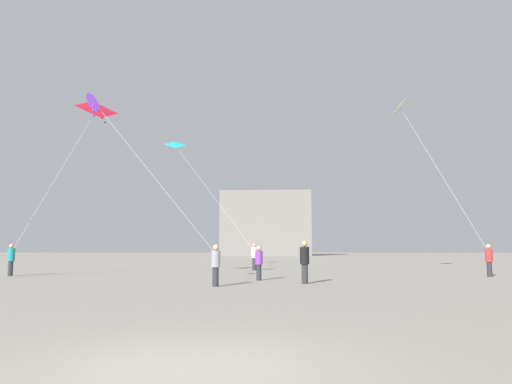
# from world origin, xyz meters

# --- Properties ---
(ground_plane) EXTENTS (300.00, 300.00, 0.00)m
(ground_plane) POSITION_xyz_m (0.00, 0.00, 0.00)
(ground_plane) COLOR #9E9689
(person_in_black) EXTENTS (0.41, 0.41, 1.86)m
(person_in_black) POSITION_xyz_m (2.35, 15.30, 1.02)
(person_in_black) COLOR #2D2D33
(person_in_black) RESTS_ON ground_plane
(person_in_white) EXTENTS (0.40, 0.40, 1.85)m
(person_in_white) POSITION_xyz_m (-0.41, 27.81, 1.01)
(person_in_white) COLOR #2D2D33
(person_in_white) RESTS_ON ground_plane
(person_in_grey) EXTENTS (0.37, 0.37, 1.69)m
(person_in_grey) POSITION_xyz_m (-1.32, 13.61, 0.93)
(person_in_grey) COLOR #2D2D33
(person_in_grey) RESTS_ON ground_plane
(person_in_red) EXTENTS (0.38, 0.38, 1.75)m
(person_in_red) POSITION_xyz_m (12.50, 20.85, 0.96)
(person_in_red) COLOR #2D2D33
(person_in_red) RESTS_ON ground_plane
(person_in_teal) EXTENTS (0.39, 0.39, 1.78)m
(person_in_teal) POSITION_xyz_m (-13.52, 20.56, 0.97)
(person_in_teal) COLOR #2D2D33
(person_in_teal) RESTS_ON ground_plane
(person_in_purple) EXTENTS (0.36, 0.36, 1.65)m
(person_in_purple) POSITION_xyz_m (0.28, 17.48, 0.90)
(person_in_purple) COLOR #2D2D33
(person_in_purple) RESTS_ON ground_plane
(kite_lime_delta) EXTENTS (3.73, 5.61, 9.94)m
(kite_lime_delta) POSITION_xyz_m (9.20, 25.53, 10.65)
(kite_lime_delta) COLOR #8CD12D
(kite_cyan_delta) EXTENTS (7.20, 4.67, 8.65)m
(kite_cyan_delta) POSITION_xyz_m (-6.74, 31.87, 9.47)
(kite_cyan_delta) COLOR #1EB2C6
(kite_crimson_delta) EXTENTS (6.42, 3.56, 7.71)m
(kite_crimson_delta) POSITION_xyz_m (-8.05, 17.92, 8.50)
(kite_crimson_delta) COLOR red
(kite_violet_diamond) EXTENTS (5.09, 2.10, 6.24)m
(kite_violet_diamond) POSITION_xyz_m (-5.87, 12.00, 7.08)
(kite_violet_diamond) COLOR purple
(building_left_hall) EXTENTS (17.46, 10.67, 12.36)m
(building_left_hall) POSITION_xyz_m (-1.00, 92.24, 6.18)
(building_left_hall) COLOR gray
(building_left_hall) RESTS_ON ground_plane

